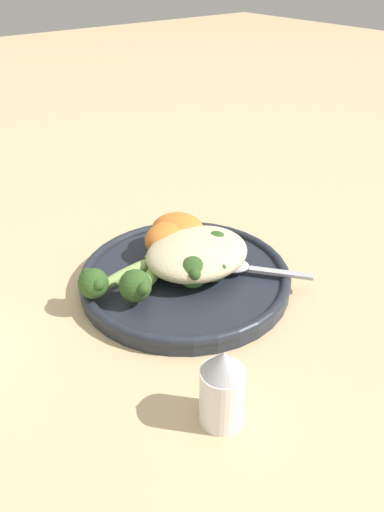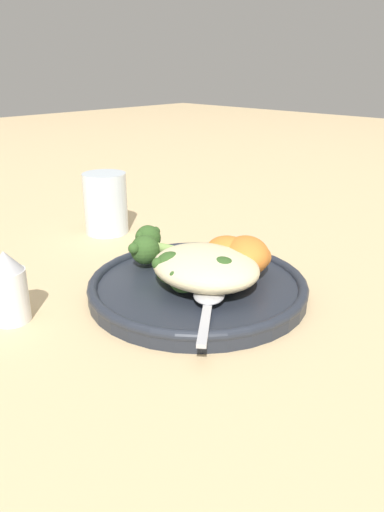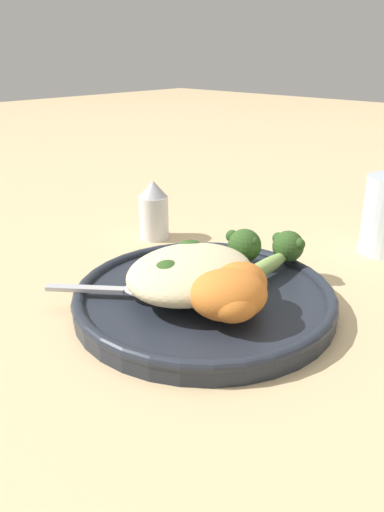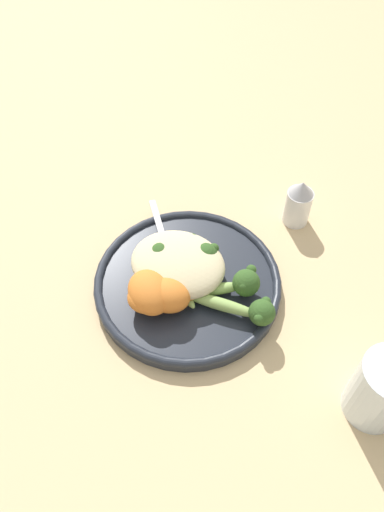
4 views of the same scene
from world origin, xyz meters
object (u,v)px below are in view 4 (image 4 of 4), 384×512
plate (188,283)px  sweet_potato_chunk_3 (152,295)px  sweet_potato_chunk_2 (168,295)px  spoon (165,244)px  broccoli_stalk_4 (164,262)px  water_glass (382,390)px  broccoli_stalk_2 (203,259)px  broccoli_stalk_3 (188,258)px  salt_shaker (299,202)px  broccoli_stalk_1 (237,283)px  sweet_potato_chunk_0 (183,283)px  sweet_potato_chunk_1 (150,292)px  broccoli_stalk_0 (245,309)px  quinoa_mound (178,264)px

plate → sweet_potato_chunk_3: size_ratio=3.93×
sweet_potato_chunk_2 → spoon: (-0.04, 0.08, -0.02)m
broccoli_stalk_4 → sweet_potato_chunk_3: (0.01, -0.05, 0.00)m
broccoli_stalk_4 → spoon: size_ratio=0.87×
broccoli_stalk_4 → sweet_potato_chunk_2: sweet_potato_chunk_2 is taller
water_glass → broccoli_stalk_2: bearing=159.6°
sweet_potato_chunk_2 → broccoli_stalk_2: bearing=75.4°
sweet_potato_chunk_2 → sweet_potato_chunk_3: bearing=-160.3°
broccoli_stalk_3 → water_glass: 0.28m
sweet_potato_chunk_3 → water_glass: bearing=-2.9°
broccoli_stalk_2 → sweet_potato_chunk_3: (-0.04, -0.08, 0.00)m
broccoli_stalk_3 → salt_shaker: size_ratio=1.37×
broccoli_stalk_1 → sweet_potato_chunk_0: 0.07m
plate → broccoli_stalk_4: bearing=179.3°
sweet_potato_chunk_0 → sweet_potato_chunk_3: size_ratio=1.04×
sweet_potato_chunk_1 → sweet_potato_chunk_3: size_ratio=1.04×
broccoli_stalk_1 → sweet_potato_chunk_3: sweet_potato_chunk_3 is taller
broccoli_stalk_0 → broccoli_stalk_1: bearing=121.2°
broccoli_stalk_0 → sweet_potato_chunk_0: 0.09m
quinoa_mound → plate: bearing=-13.6°
sweet_potato_chunk_2 → broccoli_stalk_3: bearing=92.0°
sweet_potato_chunk_0 → broccoli_stalk_2: bearing=78.2°
broccoli_stalk_1 → broccoli_stalk_3: broccoli_stalk_1 is taller
broccoli_stalk_2 → water_glass: (0.25, -0.09, 0.01)m
broccoli_stalk_2 → sweet_potato_chunk_2: size_ratio=1.46×
sweet_potato_chunk_1 → sweet_potato_chunk_2: sweet_potato_chunk_1 is taller
broccoli_stalk_2 → water_glass: 0.27m
quinoa_mound → broccoli_stalk_1: 0.08m
broccoli_stalk_0 → plate: bearing=161.3°
spoon → salt_shaker: salt_shaker is taller
salt_shaker → plate: bearing=-119.0°
plate → broccoli_stalk_1: broccoli_stalk_1 is taller
plate → quinoa_mound: (-0.02, 0.00, 0.03)m
spoon → plate: bearing=-164.7°
spoon → salt_shaker: 0.21m
quinoa_mound → water_glass: 0.29m
broccoli_stalk_2 → spoon: broccoli_stalk_2 is taller
sweet_potato_chunk_2 → salt_shaker: salt_shaker is taller
sweet_potato_chunk_1 → sweet_potato_chunk_2: bearing=15.0°
broccoli_stalk_4 → water_glass: size_ratio=0.99×
broccoli_stalk_2 → sweet_potato_chunk_3: same height
sweet_potato_chunk_2 → sweet_potato_chunk_3: size_ratio=0.92×
plate → spoon: (-0.05, 0.04, 0.01)m
sweet_potato_chunk_0 → water_glass: water_glass is taller
plate → sweet_potato_chunk_3: 0.07m
sweet_potato_chunk_0 → sweet_potato_chunk_3: bearing=-129.3°
broccoli_stalk_1 → spoon: 0.12m
plate → sweet_potato_chunk_3: sweet_potato_chunk_3 is taller
plate → broccoli_stalk_0: (0.09, -0.02, 0.02)m
sweet_potato_chunk_1 → sweet_potato_chunk_3: bearing=-8.5°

